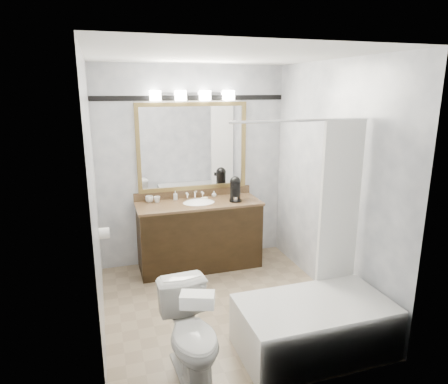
{
  "coord_description": "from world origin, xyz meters",
  "views": [
    {
      "loc": [
        -1.12,
        -3.58,
        2.22
      ],
      "look_at": [
        0.12,
        0.35,
        1.14
      ],
      "focal_mm": 32.0,
      "sensor_mm": 36.0,
      "label": 1
    }
  ],
  "objects": [
    {
      "name": "cup_left",
      "position": [
        -0.58,
        1.21,
        0.89
      ],
      "size": [
        0.11,
        0.11,
        0.08
      ],
      "primitive_type": "imported",
      "rotation": [
        0.0,
        0.0,
        0.12
      ],
      "color": "white",
      "rests_on": "vanity"
    },
    {
      "name": "toilet",
      "position": [
        -0.54,
        -0.91,
        0.36
      ],
      "size": [
        0.45,
        0.73,
        0.72
      ],
      "primitive_type": "imported",
      "rotation": [
        0.0,
        0.0,
        0.06
      ],
      "color": "white",
      "rests_on": "ground"
    },
    {
      "name": "bathtub",
      "position": [
        0.55,
        -0.9,
        0.28
      ],
      "size": [
        1.3,
        0.75,
        1.96
      ],
      "color": "white",
      "rests_on": "ground"
    },
    {
      "name": "vanity",
      "position": [
        0.0,
        1.02,
        0.44
      ],
      "size": [
        1.53,
        0.58,
        0.97
      ],
      "color": "black",
      "rests_on": "ground"
    },
    {
      "name": "mirror",
      "position": [
        0.0,
        1.28,
        1.5
      ],
      "size": [
        1.4,
        0.04,
        1.1
      ],
      "color": "olive",
      "rests_on": "room"
    },
    {
      "name": "coffee_maker",
      "position": [
        0.46,
        0.97,
        1.01
      ],
      "size": [
        0.16,
        0.2,
        0.31
      ],
      "rotation": [
        0.0,
        0.0,
        -0.26
      ],
      "color": "black",
      "rests_on": "vanity"
    },
    {
      "name": "room",
      "position": [
        0.0,
        0.0,
        1.25
      ],
      "size": [
        2.42,
        2.62,
        2.52
      ],
      "color": "gray",
      "rests_on": "ground"
    },
    {
      "name": "soap_bottle_a",
      "position": [
        -0.25,
        1.23,
        0.9
      ],
      "size": [
        0.06,
        0.06,
        0.11
      ],
      "primitive_type": "imported",
      "rotation": [
        0.0,
        0.0,
        -0.14
      ],
      "color": "white",
      "rests_on": "vanity"
    },
    {
      "name": "cup_right",
      "position": [
        -0.49,
        1.18,
        0.89
      ],
      "size": [
        0.09,
        0.09,
        0.07
      ],
      "primitive_type": "imported",
      "rotation": [
        0.0,
        0.0,
        -0.17
      ],
      "color": "white",
      "rests_on": "vanity"
    },
    {
      "name": "tp_roll",
      "position": [
        -1.14,
        0.66,
        0.7
      ],
      "size": [
        0.11,
        0.12,
        0.12
      ],
      "primitive_type": "cylinder",
      "rotation": [
        0.0,
        1.57,
        0.0
      ],
      "color": "white",
      "rests_on": "room"
    },
    {
      "name": "accent_stripe",
      "position": [
        0.0,
        1.29,
        2.1
      ],
      "size": [
        2.4,
        0.01,
        0.06
      ],
      "primitive_type": "cube",
      "color": "black",
      "rests_on": "room"
    },
    {
      "name": "tissue_box",
      "position": [
        -0.54,
        -1.12,
        0.77
      ],
      "size": [
        0.27,
        0.2,
        0.1
      ],
      "primitive_type": "cube",
      "rotation": [
        0.0,
        0.0,
        -0.34
      ],
      "color": "white",
      "rests_on": "toilet"
    },
    {
      "name": "vanity_light_bar",
      "position": [
        0.0,
        1.23,
        2.13
      ],
      "size": [
        1.02,
        0.14,
        0.12
      ],
      "color": "silver",
      "rests_on": "room"
    },
    {
      "name": "soap_bar",
      "position": [
        0.1,
        1.13,
        0.86
      ],
      "size": [
        0.08,
        0.06,
        0.02
      ],
      "primitive_type": "cube",
      "rotation": [
        0.0,
        0.0,
        0.23
      ],
      "color": "beige",
      "rests_on": "vanity"
    },
    {
      "name": "soap_bottle_b",
      "position": [
        0.25,
        1.2,
        0.89
      ],
      "size": [
        0.08,
        0.08,
        0.08
      ],
      "primitive_type": "imported",
      "rotation": [
        0.0,
        0.0,
        -0.37
      ],
      "color": "white",
      "rests_on": "vanity"
    }
  ]
}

